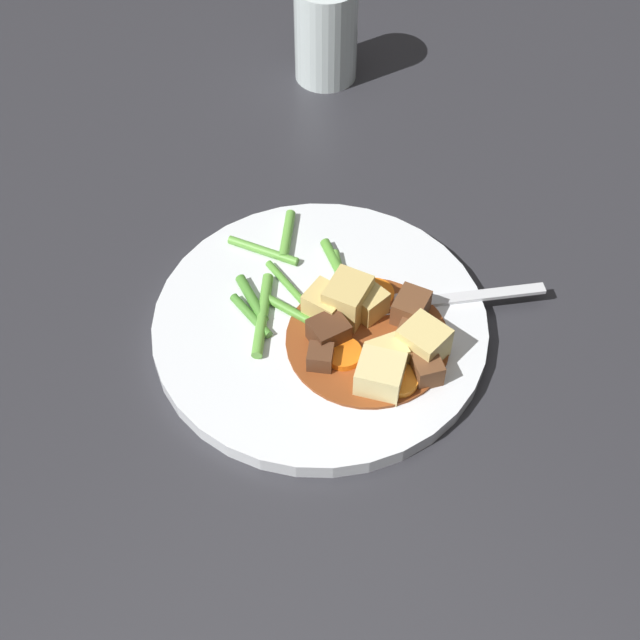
% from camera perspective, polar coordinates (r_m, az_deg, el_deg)
% --- Properties ---
extents(ground_plane, '(3.00, 3.00, 0.00)m').
position_cam_1_polar(ground_plane, '(0.73, 0.00, -0.72)').
color(ground_plane, '#2D2D33').
extents(dinner_plate, '(0.28, 0.28, 0.01)m').
position_cam_1_polar(dinner_plate, '(0.72, 0.00, -0.36)').
color(dinner_plate, white).
rests_on(dinner_plate, ground_plane).
extents(stew_sauce, '(0.13, 0.13, 0.00)m').
position_cam_1_polar(stew_sauce, '(0.71, 3.11, -1.29)').
color(stew_sauce, brown).
rests_on(stew_sauce, dinner_plate).
extents(carrot_slice_0, '(0.04, 0.04, 0.01)m').
position_cam_1_polar(carrot_slice_0, '(0.69, 1.50, -2.27)').
color(carrot_slice_0, orange).
rests_on(carrot_slice_0, dinner_plate).
extents(carrot_slice_1, '(0.04, 0.04, 0.01)m').
position_cam_1_polar(carrot_slice_1, '(0.73, 3.56, 1.54)').
color(carrot_slice_1, orange).
rests_on(carrot_slice_1, dinner_plate).
extents(carrot_slice_2, '(0.03, 0.03, 0.01)m').
position_cam_1_polar(carrot_slice_2, '(0.73, 2.47, 1.90)').
color(carrot_slice_2, orange).
rests_on(carrot_slice_2, dinner_plate).
extents(carrot_slice_3, '(0.04, 0.04, 0.01)m').
position_cam_1_polar(carrot_slice_3, '(0.68, 5.13, -3.98)').
color(carrot_slice_3, orange).
rests_on(carrot_slice_3, dinner_plate).
extents(potato_chunk_0, '(0.04, 0.04, 0.04)m').
position_cam_1_polar(potato_chunk_0, '(0.71, 1.80, 1.31)').
color(potato_chunk_0, '#DBBC6B').
rests_on(potato_chunk_0, dinner_plate).
extents(potato_chunk_1, '(0.03, 0.04, 0.02)m').
position_cam_1_polar(potato_chunk_1, '(0.68, 4.19, -2.47)').
color(potato_chunk_1, '#E5CC7A').
rests_on(potato_chunk_1, dinner_plate).
extents(potato_chunk_2, '(0.03, 0.03, 0.03)m').
position_cam_1_polar(potato_chunk_2, '(0.69, 6.72, -1.50)').
color(potato_chunk_2, '#E5CC7A').
rests_on(potato_chunk_2, dinner_plate).
extents(potato_chunk_3, '(0.03, 0.03, 0.03)m').
position_cam_1_polar(potato_chunk_3, '(0.71, 0.51, 0.92)').
color(potato_chunk_3, '#DBBC6B').
rests_on(potato_chunk_3, dinner_plate).
extents(potato_chunk_4, '(0.05, 0.04, 0.03)m').
position_cam_1_polar(potato_chunk_4, '(0.67, 3.92, -3.59)').
color(potato_chunk_4, '#EAD68C').
rests_on(potato_chunk_4, dinner_plate).
extents(potato_chunk_5, '(0.03, 0.03, 0.03)m').
position_cam_1_polar(potato_chunk_5, '(0.71, 3.19, 1.03)').
color(potato_chunk_5, '#DBBC6B').
rests_on(potato_chunk_5, dinner_plate).
extents(meat_chunk_0, '(0.03, 0.03, 0.02)m').
position_cam_1_polar(meat_chunk_0, '(0.70, 0.57, -0.85)').
color(meat_chunk_0, '#4C2B19').
rests_on(meat_chunk_0, dinner_plate).
extents(meat_chunk_1, '(0.03, 0.03, 0.02)m').
position_cam_1_polar(meat_chunk_1, '(0.68, 0.02, -2.49)').
color(meat_chunk_1, '#56331E').
rests_on(meat_chunk_1, dinner_plate).
extents(meat_chunk_2, '(0.03, 0.03, 0.02)m').
position_cam_1_polar(meat_chunk_2, '(0.70, 6.02, -0.74)').
color(meat_chunk_2, brown).
rests_on(meat_chunk_2, dinner_plate).
extents(meat_chunk_3, '(0.03, 0.03, 0.03)m').
position_cam_1_polar(meat_chunk_3, '(0.71, 5.92, 0.73)').
color(meat_chunk_3, brown).
rests_on(meat_chunk_3, dinner_plate).
extents(meat_chunk_4, '(0.04, 0.03, 0.02)m').
position_cam_1_polar(meat_chunk_4, '(0.68, 6.85, -2.97)').
color(meat_chunk_4, brown).
rests_on(meat_chunk_4, dinner_plate).
extents(green_bean_0, '(0.06, 0.05, 0.01)m').
position_cam_1_polar(green_bean_0, '(0.74, 1.38, 2.52)').
color(green_bean_0, '#66AD42').
rests_on(green_bean_0, dinner_plate).
extents(green_bean_1, '(0.07, 0.01, 0.01)m').
position_cam_1_polar(green_bean_1, '(0.72, -1.36, 0.29)').
color(green_bean_1, '#599E38').
rests_on(green_bean_1, dinner_plate).
extents(green_bean_2, '(0.05, 0.02, 0.01)m').
position_cam_1_polar(green_bean_2, '(0.72, -4.50, 0.28)').
color(green_bean_2, '#4C8E33').
rests_on(green_bean_2, dinner_plate).
extents(green_bean_3, '(0.05, 0.03, 0.01)m').
position_cam_1_polar(green_bean_3, '(0.73, -4.45, 1.39)').
color(green_bean_3, '#4C8E33').
rests_on(green_bean_3, dinner_plate).
extents(green_bean_4, '(0.04, 0.05, 0.01)m').
position_cam_1_polar(green_bean_4, '(0.78, -2.15, 5.54)').
color(green_bean_4, '#66AD42').
rests_on(green_bean_4, dinner_plate).
extents(green_bean_5, '(0.07, 0.04, 0.01)m').
position_cam_1_polar(green_bean_5, '(0.75, 1.27, 3.24)').
color(green_bean_5, '#599E38').
rests_on(green_bean_5, dinner_plate).
extents(green_bean_6, '(0.04, 0.07, 0.01)m').
position_cam_1_polar(green_bean_6, '(0.73, 0.79, 1.01)').
color(green_bean_6, '#66AD42').
rests_on(green_bean_6, dinner_plate).
extents(green_bean_7, '(0.07, 0.03, 0.01)m').
position_cam_1_polar(green_bean_7, '(0.77, -3.72, 4.52)').
color(green_bean_7, '#66AD42').
rests_on(green_bean_7, dinner_plate).
extents(green_bean_8, '(0.06, 0.02, 0.01)m').
position_cam_1_polar(green_bean_8, '(0.74, -2.15, 2.36)').
color(green_bean_8, '#599E38').
rests_on(green_bean_8, dinner_plate).
extents(green_bean_9, '(0.06, 0.07, 0.01)m').
position_cam_1_polar(green_bean_9, '(0.72, -3.74, 0.34)').
color(green_bean_9, '#66AD42').
rests_on(green_bean_9, dinner_plate).
extents(fork, '(0.13, 0.14, 0.00)m').
position_cam_1_polar(fork, '(0.74, 7.52, 1.25)').
color(fork, silver).
rests_on(fork, dinner_plate).
extents(water_glass, '(0.07, 0.07, 0.10)m').
position_cam_1_polar(water_glass, '(0.96, 0.39, 18.15)').
color(water_glass, silver).
rests_on(water_glass, ground_plane).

